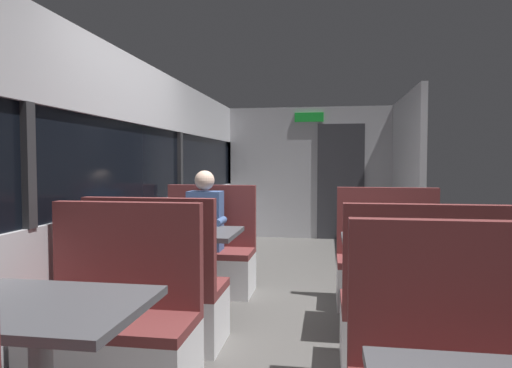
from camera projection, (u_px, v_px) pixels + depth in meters
name	position (u px, v px, depth m)	size (l,w,h in m)	color
ground_plane	(288.00, 319.00, 3.92)	(3.30, 9.20, 0.02)	#514F4C
carriage_window_panel_left	(127.00, 188.00, 4.09)	(0.09, 8.48, 2.30)	#B2B2B7
carriage_end_bulkhead	(312.00, 174.00, 7.99)	(2.90, 0.11, 2.30)	#B2B2B7
carriage_aisle_panel_right	(406.00, 175.00, 6.59)	(0.08, 2.40, 2.30)	#B2B2B7
dining_table_near_window	(40.00, 326.00, 1.96)	(0.90, 0.70, 0.74)	#9E9EA3
bench_near_window_facing_entry	(116.00, 336.00, 2.67)	(0.95, 0.50, 1.10)	silver
dining_table_mid_window	(187.00, 242.00, 4.01)	(0.90, 0.70, 0.74)	#9E9EA3
bench_mid_window_facing_end	(158.00, 301.00, 3.34)	(0.95, 0.50, 1.10)	silver
bench_mid_window_facing_entry	(208.00, 260.00, 4.72)	(0.95, 0.50, 1.10)	silver
dining_table_rear_aisle	(401.00, 253.00, 3.53)	(0.90, 0.70, 0.74)	#9E9EA3
bench_rear_aisle_facing_end	(418.00, 324.00, 2.86)	(0.95, 0.50, 1.10)	silver
bench_rear_aisle_facing_entry	(389.00, 271.00, 4.24)	(0.95, 0.50, 1.10)	silver
seated_passenger	(206.00, 241.00, 4.63)	(0.47, 0.55, 1.26)	#26262D
coffee_cup_primary	(181.00, 227.00, 3.94)	(0.07, 0.07, 0.09)	white
coffee_cup_secondary	(424.00, 234.00, 3.53)	(0.07, 0.07, 0.09)	white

